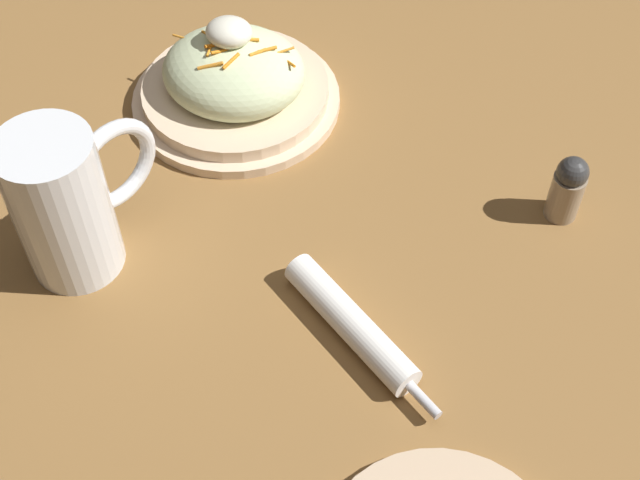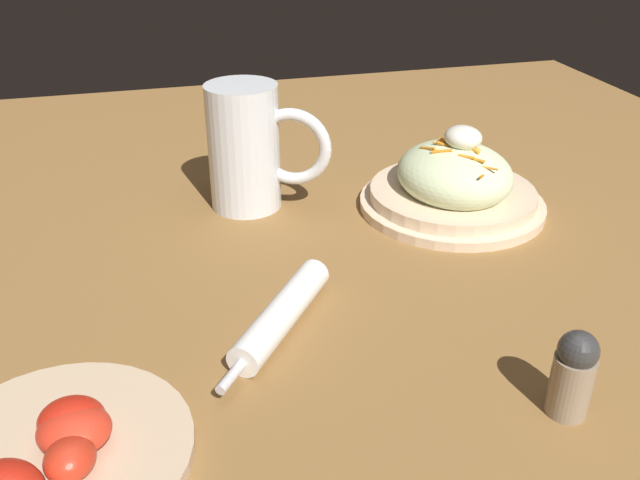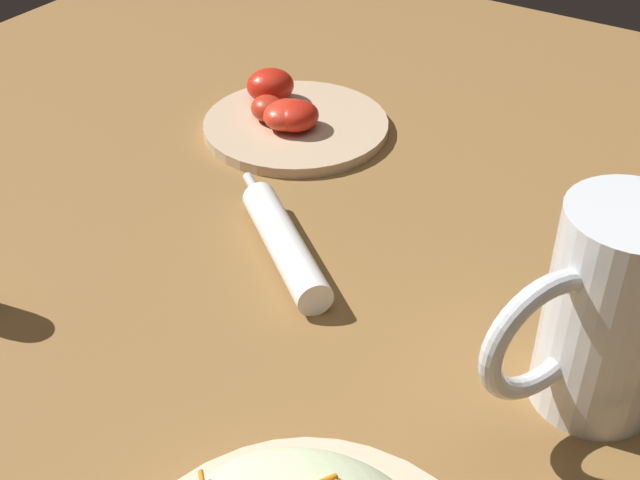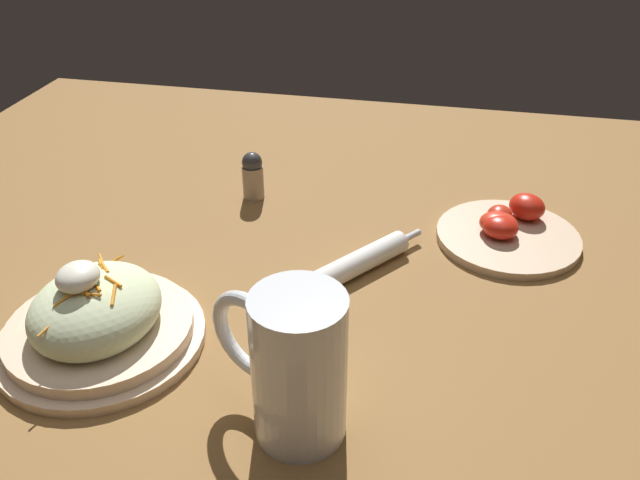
# 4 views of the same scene
# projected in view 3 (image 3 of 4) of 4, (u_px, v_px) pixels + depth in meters

# --- Properties ---
(ground_plane) EXTENTS (1.43, 1.43, 0.00)m
(ground_plane) POSITION_uv_depth(u_px,v_px,m) (347.00, 349.00, 0.63)
(ground_plane) COLOR olive
(beer_mug) EXTENTS (0.10, 0.14, 0.15)m
(beer_mug) POSITION_uv_depth(u_px,v_px,m) (605.00, 319.00, 0.55)
(beer_mug) COLOR white
(beer_mug) RESTS_ON ground_plane
(napkin_roll) EXTENTS (0.16, 0.13, 0.03)m
(napkin_roll) POSITION_uv_depth(u_px,v_px,m) (284.00, 243.00, 0.71)
(napkin_roll) COLOR white
(napkin_roll) RESTS_ON ground_plane
(tomato_plate) EXTENTS (0.19, 0.19, 0.05)m
(tomato_plate) POSITION_uv_depth(u_px,v_px,m) (290.00, 118.00, 0.89)
(tomato_plate) COLOR #D1B28E
(tomato_plate) RESTS_ON ground_plane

